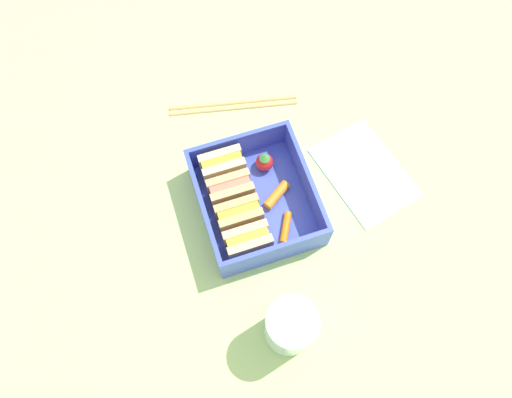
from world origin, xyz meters
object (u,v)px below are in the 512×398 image
at_px(sandwich_left, 248,242).
at_px(strawberry_far_left, 265,162).
at_px(sandwich_center_right, 223,167).
at_px(sandwich_center, 231,191).
at_px(drinking_glass, 290,327).
at_px(sandwich_center_left, 239,216).
at_px(carrot_stick_far_left, 286,227).
at_px(carrot_stick_left, 277,196).
at_px(folded_napkin, 366,175).
at_px(chopstick_pair, 233,104).

bearing_deg(sandwich_left, strawberry_far_left, -28.94).
distance_m(sandwich_center_right, strawberry_far_left, 0.06).
height_order(sandwich_center, drinking_glass, drinking_glass).
relative_size(sandwich_center_left, carrot_stick_far_left, 1.38).
bearing_deg(carrot_stick_left, sandwich_center_left, 105.48).
xyz_separation_m(carrot_stick_far_left, strawberry_far_left, (0.10, -0.00, 0.01)).
bearing_deg(strawberry_far_left, sandwich_left, 151.06).
height_order(sandwich_center, folded_napkin, sandwich_center).
relative_size(sandwich_center, chopstick_pair, 0.31).
relative_size(sandwich_left, sandwich_center_right, 1.00).
xyz_separation_m(sandwich_left, strawberry_far_left, (0.11, -0.06, -0.01)).
bearing_deg(chopstick_pair, sandwich_center_left, 165.34).
height_order(sandwich_center_left, strawberry_far_left, sandwich_center_left).
xyz_separation_m(sandwich_center_left, carrot_stick_left, (0.02, -0.06, -0.02)).
bearing_deg(strawberry_far_left, carrot_stick_far_left, 178.54).
height_order(carrot_stick_far_left, carrot_stick_left, carrot_stick_left).
distance_m(sandwich_center_left, folded_napkin, 0.20).
bearing_deg(carrot_stick_far_left, strawberry_far_left, -1.46).
bearing_deg(sandwich_center_left, folded_napkin, -85.74).
relative_size(sandwich_center, carrot_stick_left, 1.35).
xyz_separation_m(sandwich_center_right, chopstick_pair, (0.11, -0.05, -0.03)).
bearing_deg(sandwich_center_right, sandwich_left, 180.00).
distance_m(sandwich_center_left, sandwich_center_right, 0.07).
xyz_separation_m(strawberry_far_left, chopstick_pair, (0.12, 0.01, -0.02)).
height_order(sandwich_center, carrot_stick_far_left, sandwich_center).
bearing_deg(strawberry_far_left, chopstick_pair, 4.96).
height_order(carrot_stick_far_left, folded_napkin, carrot_stick_far_left).
xyz_separation_m(sandwich_left, chopstick_pair, (0.22, -0.05, -0.03)).
height_order(sandwich_left, carrot_stick_far_left, sandwich_left).
distance_m(sandwich_center_right, chopstick_pair, 0.12).
bearing_deg(sandwich_center_right, sandwich_center, 180.00).
relative_size(sandwich_left, sandwich_center_left, 1.00).
distance_m(carrot_stick_far_left, folded_napkin, 0.15).
height_order(sandwich_left, sandwich_center, same).
relative_size(sandwich_center_right, chopstick_pair, 0.31).
bearing_deg(sandwich_center, folded_napkin, -96.79).
bearing_deg(carrot_stick_left, chopstick_pair, 3.76).
relative_size(carrot_stick_left, chopstick_pair, 0.23).
height_order(sandwich_center, carrot_stick_left, sandwich_center).
distance_m(strawberry_far_left, folded_napkin, 0.15).
bearing_deg(sandwich_center, sandwich_left, 180.00).
height_order(sandwich_center_left, drinking_glass, drinking_glass).
relative_size(sandwich_center, sandwich_center_right, 1.00).
xyz_separation_m(sandwich_center_left, sandwich_center, (0.04, 0.00, 0.00)).
bearing_deg(strawberry_far_left, carrot_stick_left, -178.96).
distance_m(sandwich_center, carrot_stick_left, 0.07).
relative_size(sandwich_center_left, drinking_glass, 0.62).
bearing_deg(folded_napkin, sandwich_center_left, 94.26).
bearing_deg(sandwich_center_right, folded_napkin, -107.36).
distance_m(carrot_stick_left, folded_napkin, 0.14).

